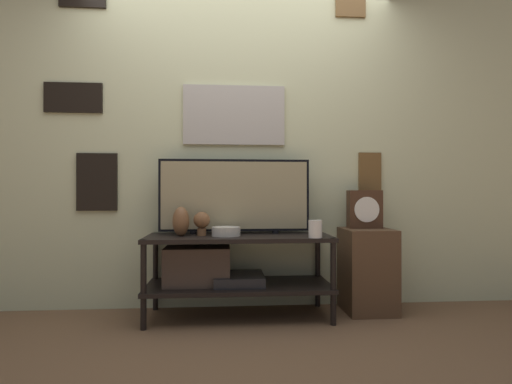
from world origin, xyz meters
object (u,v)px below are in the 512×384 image
television (235,195)px  decorative_bust (202,221)px  mantel_clock (365,209)px  vase_urn_stoneware (181,221)px  candle_jar (315,229)px  vase_wide_bowl (226,231)px

television → decorative_bust: television is taller
decorative_bust → mantel_clock: bearing=5.4°
vase_urn_stoneware → candle_jar: bearing=-11.1°
decorative_bust → vase_wide_bowl: bearing=-9.7°
vase_urn_stoneware → decorative_bust: (0.15, 0.01, -0.00)m
candle_jar → decorative_bust: 0.82m
vase_wide_bowl → television: bearing=66.5°
vase_urn_stoneware → mantel_clock: mantel_clock is taller
decorative_bust → vase_urn_stoneware: bearing=-175.1°
vase_urn_stoneware → candle_jar: 0.96m
television → vase_wide_bowl: bearing=-113.5°
vase_urn_stoneware → vase_wide_bowl: vase_urn_stoneware is taller
vase_wide_bowl → candle_jar: (0.61, -0.17, 0.03)m
mantel_clock → vase_wide_bowl: bearing=-172.2°
television → candle_jar: television is taller
television → vase_wide_bowl: 0.31m
vase_wide_bowl → decorative_bust: 0.19m
vase_urn_stoneware → candle_jar: (0.94, -0.18, -0.04)m
television → candle_jar: size_ratio=9.33×
television → vase_urn_stoneware: bearing=-161.1°
vase_wide_bowl → mantel_clock: bearing=7.8°
candle_jar → mantel_clock: mantel_clock is taller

